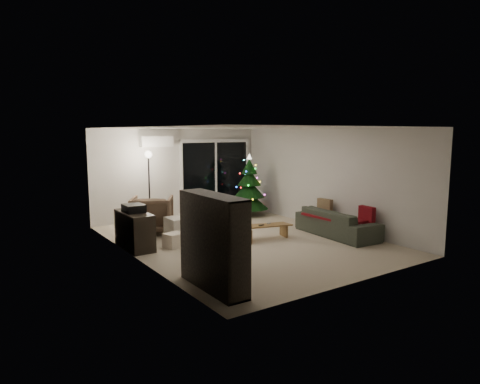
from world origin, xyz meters
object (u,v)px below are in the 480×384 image
object	(u,v)px
bookshelf	(203,244)
coffee_table	(267,232)
media_cabinet	(134,230)
armchair	(152,214)
sofa	(337,223)
christmas_tree	(249,185)

from	to	relation	value
bookshelf	coffee_table	world-z (taller)	bookshelf
bookshelf	media_cabinet	xyz separation A→B (m)	(0.00, 2.93, -0.36)
media_cabinet	armchair	bearing A→B (deg)	52.70
armchair	sofa	distance (m)	4.40
coffee_table	media_cabinet	bearing A→B (deg)	174.79
media_cabinet	coffee_table	bearing A→B (deg)	-19.35
armchair	sofa	xyz separation A→B (m)	(3.45, -2.72, -0.13)
coffee_table	christmas_tree	size ratio (longest dim) A/B	0.60
bookshelf	media_cabinet	world-z (taller)	bookshelf
armchair	christmas_tree	size ratio (longest dim) A/B	0.54
bookshelf	sofa	distance (m)	4.52
christmas_tree	coffee_table	bearing A→B (deg)	-117.23
coffee_table	christmas_tree	bearing A→B (deg)	77.22
media_cabinet	christmas_tree	xyz separation A→B (m)	(4.02, 1.53, 0.51)
coffee_table	christmas_tree	distance (m)	2.91
media_cabinet	sofa	size ratio (longest dim) A/B	0.58
christmas_tree	sofa	bearing A→B (deg)	-84.86
armchair	christmas_tree	distance (m)	3.23
bookshelf	armchair	xyz separation A→B (m)	(0.85, 4.04, -0.30)
bookshelf	sofa	size ratio (longest dim) A/B	0.70
sofa	christmas_tree	distance (m)	3.22
bookshelf	armchair	bearing A→B (deg)	56.38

